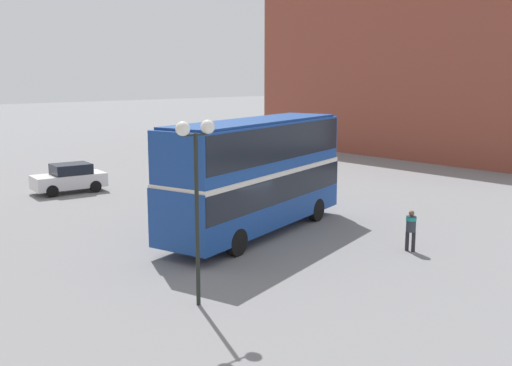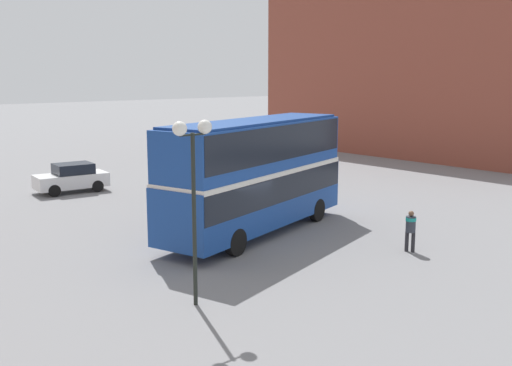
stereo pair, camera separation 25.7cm
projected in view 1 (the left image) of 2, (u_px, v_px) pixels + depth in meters
ground_plane at (239, 245)px, 23.42m from camera, size 240.00×240.00×0.00m
building_row_right at (422, 63)px, 49.56m from camera, size 9.97×28.47×15.04m
double_decker_bus at (256, 169)px, 24.67m from camera, size 10.55×5.19×4.75m
pedestrian_foreground at (411, 226)px, 22.40m from camera, size 0.49×0.49×1.57m
parked_car_kerb_near at (69, 178)px, 33.68m from camera, size 4.08×2.25×1.62m
street_lamp_twin_globe at (196, 161)px, 16.56m from camera, size 1.25×0.41×5.33m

